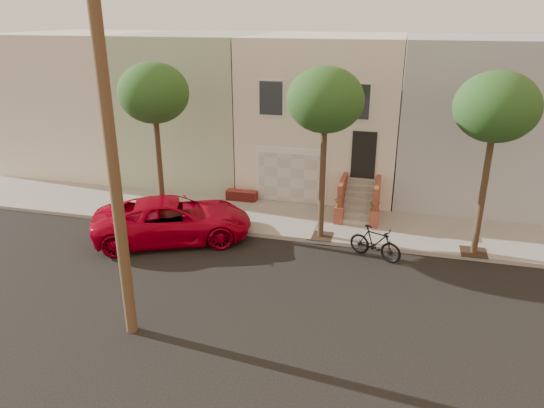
# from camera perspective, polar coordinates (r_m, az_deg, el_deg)

# --- Properties ---
(ground) EXTENTS (90.00, 90.00, 0.00)m
(ground) POSITION_cam_1_polar(r_m,az_deg,el_deg) (16.11, -0.39, -9.34)
(ground) COLOR black
(ground) RESTS_ON ground
(sidewalk) EXTENTS (40.00, 3.70, 0.15)m
(sidewalk) POSITION_cam_1_polar(r_m,az_deg,el_deg) (20.76, 3.43, -1.94)
(sidewalk) COLOR #9B988D
(sidewalk) RESTS_ON ground
(house_row) EXTENTS (33.10, 11.70, 7.00)m
(house_row) POSITION_cam_1_polar(r_m,az_deg,el_deg) (25.30, 6.27, 10.58)
(house_row) COLOR beige
(house_row) RESTS_ON sidewalk
(tree_left) EXTENTS (2.70, 2.57, 6.30)m
(tree_left) POSITION_cam_1_polar(r_m,az_deg,el_deg) (19.80, -13.28, 12.05)
(tree_left) COLOR #2D2116
(tree_left) RESTS_ON sidewalk
(tree_mid) EXTENTS (2.70, 2.57, 6.30)m
(tree_mid) POSITION_cam_1_polar(r_m,az_deg,el_deg) (17.77, 6.07, 11.52)
(tree_mid) COLOR #2D2116
(tree_mid) RESTS_ON sidewalk
(tree_right) EXTENTS (2.70, 2.57, 6.30)m
(tree_right) POSITION_cam_1_polar(r_m,az_deg,el_deg) (17.82, 24.09, 9.88)
(tree_right) COLOR #2D2116
(tree_right) RESTS_ON sidewalk
(pickup_truck) EXTENTS (6.45, 4.88, 1.63)m
(pickup_truck) POSITION_cam_1_polar(r_m,az_deg,el_deg) (19.32, -11.13, -1.73)
(pickup_truck) COLOR #AD001A
(pickup_truck) RESTS_ON ground
(motorcycle) EXTENTS (2.02, 1.28, 1.18)m
(motorcycle) POSITION_cam_1_polar(r_m,az_deg,el_deg) (17.96, 11.63, -4.33)
(motorcycle) COLOR black
(motorcycle) RESTS_ON ground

